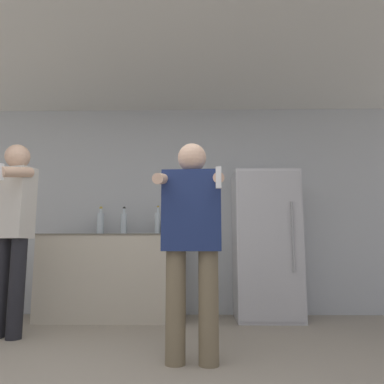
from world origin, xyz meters
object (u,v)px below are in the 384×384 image
object	(u,v)px
bottle_amber_bourbon	(175,225)
person_man_side	(12,224)
refrigerator	(266,245)
person_woman_foreground	(192,235)
bottle_brown_liquor	(165,227)
bottle_red_label	(100,223)
bottle_clear_vodka	(158,223)
bottle_short_whiskey	(124,223)

from	to	relation	value
bottle_amber_bourbon	person_man_side	distance (m)	1.74
refrigerator	person_woman_foreground	size ratio (longest dim) A/B	1.06
bottle_brown_liquor	bottle_red_label	distance (m)	0.77
bottle_amber_bourbon	person_man_side	world-z (taller)	person_man_side
refrigerator	bottle_amber_bourbon	distance (m)	1.07
bottle_red_label	person_man_side	bearing A→B (deg)	-119.26
bottle_red_label	person_woman_foreground	xyz separation A→B (m)	(1.11, -1.70, -0.20)
bottle_clear_vodka	bottle_amber_bourbon	bearing A→B (deg)	0.00
person_woman_foreground	person_man_side	bearing A→B (deg)	156.81
bottle_brown_liquor	bottle_short_whiskey	size ratio (longest dim) A/B	0.72
bottle_amber_bourbon	bottle_clear_vodka	xyz separation A→B (m)	(-0.20, 0.00, 0.02)
bottle_red_label	refrigerator	bearing A→B (deg)	-2.40
bottle_clear_vodka	bottle_red_label	size ratio (longest dim) A/B	1.02
refrigerator	bottle_clear_vodka	bearing A→B (deg)	176.30
refrigerator	bottle_short_whiskey	distance (m)	1.67
bottle_brown_liquor	person_man_side	xyz separation A→B (m)	(-1.32, -0.99, -0.02)
bottle_clear_vodka	refrigerator	bearing A→B (deg)	-3.70
bottle_short_whiskey	person_man_side	world-z (taller)	person_man_side
person_man_side	bottle_red_label	bearing A→B (deg)	60.74
bottle_red_label	person_woman_foreground	distance (m)	2.04
bottle_clear_vodka	person_woman_foreground	world-z (taller)	person_woman_foreground
refrigerator	person_man_side	distance (m)	2.64
bottle_short_whiskey	person_woman_foreground	bearing A→B (deg)	-63.81
bottle_brown_liquor	person_woman_foreground	size ratio (longest dim) A/B	0.15
bottle_short_whiskey	bottle_red_label	distance (m)	0.28
bottle_clear_vodka	person_man_side	xyz separation A→B (m)	(-1.23, -0.99, -0.07)
bottle_red_label	person_woman_foreground	world-z (taller)	person_woman_foreground
bottle_brown_liquor	bottle_clear_vodka	world-z (taller)	bottle_clear_vodka
refrigerator	bottle_short_whiskey	xyz separation A→B (m)	(-1.65, 0.08, 0.25)
person_woman_foreground	person_man_side	size ratio (longest dim) A/B	0.88
bottle_clear_vodka	person_woman_foreground	bearing A→B (deg)	-75.62
bottle_amber_bourbon	person_woman_foreground	xyz separation A→B (m)	(0.23, -1.70, -0.17)
refrigerator	bottle_clear_vodka	xyz separation A→B (m)	(-1.24, 0.08, 0.25)
bottle_short_whiskey	bottle_amber_bourbon	world-z (taller)	bottle_short_whiskey
bottle_short_whiskey	bottle_brown_liquor	bearing A→B (deg)	0.00
bottle_amber_bourbon	bottle_clear_vodka	bearing A→B (deg)	180.00
refrigerator	bottle_clear_vodka	world-z (taller)	refrigerator
refrigerator	bottle_red_label	xyz separation A→B (m)	(-1.92, 0.08, 0.26)
bottle_amber_bourbon	person_man_side	bearing A→B (deg)	-145.44
bottle_amber_bourbon	person_woman_foreground	world-z (taller)	person_woman_foreground
refrigerator	person_man_side	bearing A→B (deg)	-159.88
person_woman_foreground	bottle_amber_bourbon	bearing A→B (deg)	97.78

